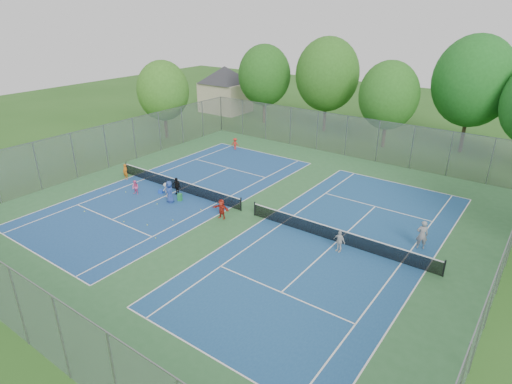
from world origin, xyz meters
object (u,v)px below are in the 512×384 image
(net_right, at_px, (337,236))
(ball_hopper, at_px, (180,197))
(net_left, at_px, (178,185))
(instructor, at_px, (422,235))
(ball_crate, at_px, (161,191))

(net_right, height_order, ball_hopper, net_right)
(net_left, bearing_deg, instructor, 7.16)
(net_left, relative_size, ball_crate, 36.73)
(net_right, xyz_separation_m, instructor, (4.46, 2.32, 0.49))
(ball_crate, relative_size, instructor, 0.19)
(net_right, distance_m, ball_hopper, 12.54)
(ball_crate, bearing_deg, instructor, 10.35)
(instructor, bearing_deg, net_right, 1.24)
(net_left, height_order, ball_hopper, net_left)
(ball_hopper, height_order, instructor, instructor)
(ball_crate, bearing_deg, ball_hopper, -4.10)
(ball_crate, xyz_separation_m, instructor, (19.18, 3.50, 0.79))
(ball_hopper, bearing_deg, ball_crate, 175.90)
(instructor, bearing_deg, ball_hopper, -14.00)
(ball_crate, bearing_deg, net_right, 4.60)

